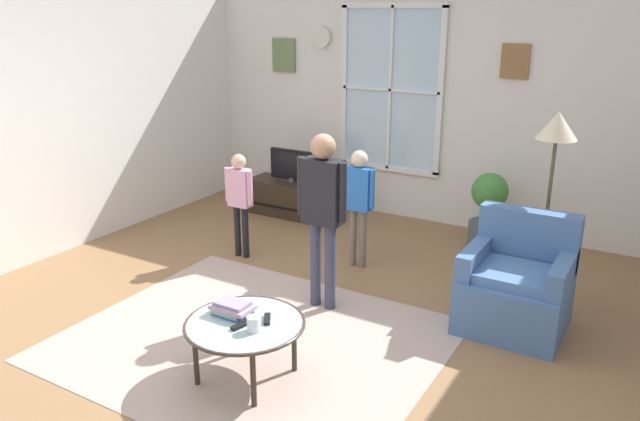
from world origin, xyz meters
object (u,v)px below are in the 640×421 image
tv_stand (293,198)px  remote_near_cup (267,319)px  armchair (516,287)px  cup (254,324)px  television (292,165)px  coffee_table (245,326)px  potted_plant_by_window (488,209)px  person_black_shirt (323,202)px  person_blue_shirt (359,195)px  floor_lamp (555,145)px  book_stack (233,308)px  remote_near_books (241,325)px  person_pink_shirt (240,194)px

tv_stand → remote_near_cup: size_ratio=7.69×
armchair → cup: size_ratio=8.71×
television → coffee_table: bearing=-62.2°
tv_stand → cup: size_ratio=10.78×
potted_plant_by_window → person_black_shirt: bearing=-110.3°
television → person_blue_shirt: bearing=-35.3°
floor_lamp → tv_stand: bearing=165.9°
remote_near_cup → person_black_shirt: person_black_shirt is taller
book_stack → floor_lamp: floor_lamp is taller
remote_near_cup → coffee_table: bearing=-138.7°
coffee_table → cup: bearing=-26.6°
tv_stand → potted_plant_by_window: potted_plant_by_window is taller
book_stack → potted_plant_by_window: (0.80, 3.15, -0.06)m
armchair → floor_lamp: bearing=85.3°
cup → armchair: bearing=54.0°
armchair → person_blue_shirt: person_blue_shirt is taller
person_black_shirt → television: bearing=129.0°
tv_stand → person_blue_shirt: 1.74m
cup → remote_near_cup: cup is taller
remote_near_books → coffee_table: bearing=102.7°
television → person_pink_shirt: size_ratio=0.55×
remote_near_books → remote_near_cup: (0.10, 0.15, 0.00)m
remote_near_cup → person_pink_shirt: person_pink_shirt is taller
television → person_blue_shirt: size_ratio=0.50×
television → floor_lamp: (2.99, -0.75, 0.71)m
remote_near_cup → person_pink_shirt: 2.14m
armchair → book_stack: 2.17m
person_pink_shirt → person_blue_shirt: person_blue_shirt is taller
cup → person_pink_shirt: size_ratio=0.10×
person_blue_shirt → potted_plant_by_window: person_blue_shirt is taller
tv_stand → person_pink_shirt: bearing=-78.6°
person_blue_shirt → floor_lamp: bearing=7.6°
coffee_table → person_blue_shirt: bearing=96.4°
coffee_table → book_stack: bearing=159.7°
cup → potted_plant_by_window: 3.31m
person_black_shirt → person_pink_shirt: bearing=156.9°
cup → person_blue_shirt: bearing=99.3°
armchair → person_blue_shirt: 1.67m
cup → remote_near_cup: size_ratio=0.71×
remote_near_books → television: bearing=117.6°
coffee_table → person_pink_shirt: (-1.32, 1.68, 0.26)m
coffee_table → book_stack: size_ratio=2.86×
person_black_shirt → cup: bearing=-80.5°
television → person_pink_shirt: bearing=-78.6°
armchair → book_stack: armchair is taller
remote_near_cup → potted_plant_by_window: potted_plant_by_window is taller
coffee_table → person_black_shirt: 1.27m
book_stack → person_black_shirt: (0.05, 1.10, 0.45)m
television → person_blue_shirt: 1.67m
armchair → cup: bearing=-126.0°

